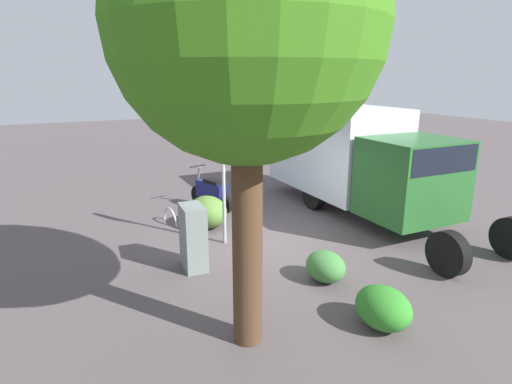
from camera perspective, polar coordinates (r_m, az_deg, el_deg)
The scene contains 10 objects.
ground_plane at distance 9.96m, azimuth 1.94°, elevation -6.75°, with size 60.00×60.00×0.00m, color #52494B.
box_truck_near at distance 12.21m, azimuth 13.17°, elevation 4.88°, with size 7.67×2.23×2.90m.
motorcycle at distance 12.27m, azimuth -6.07°, elevation 0.06°, with size 1.75×0.78×1.20m.
stop_sign at distance 9.34m, azimuth -4.53°, elevation 5.20°, with size 0.71×0.33×3.16m.
street_tree at distance 5.48m, azimuth -1.35°, elevation 21.35°, with size 3.44×3.44×6.09m.
utility_cabinet at distance 8.55m, azimuth -8.46°, elevation -6.07°, with size 0.71×0.43×1.31m, color slate.
bike_rack_hoop at distance 11.40m, azimuth -11.47°, elevation -4.12°, with size 0.85×0.85×0.05m, color #B7B7BC.
shrub_near_sign at distance 10.85m, azimuth -6.57°, elevation -2.68°, with size 1.18×0.97×0.81m, color #4F7431.
shrub_mid_verge at distance 8.20m, azimuth 9.36°, elevation -9.85°, with size 0.85×0.69×0.58m, color #3E7B3A.
shrub_by_tree at distance 7.01m, azimuth 16.77°, elevation -14.70°, with size 0.95×0.78×0.65m, color #2E7E26.
Camera 1 is at (-8.14, 4.32, 3.78)m, focal length 29.66 mm.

